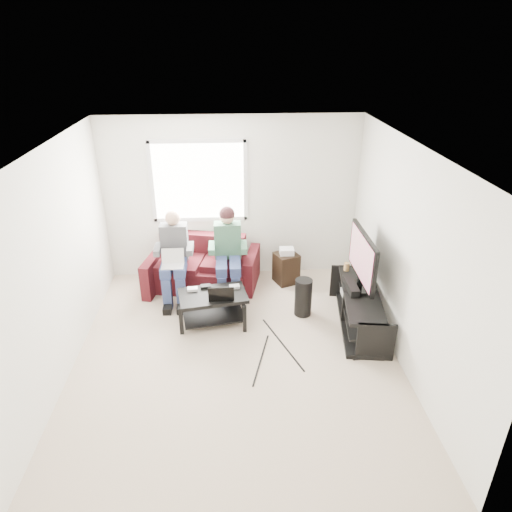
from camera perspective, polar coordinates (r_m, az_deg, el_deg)
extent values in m
plane|color=beige|center=(5.89, -2.43, -12.30)|extent=(4.50, 4.50, 0.00)
plane|color=white|center=(4.74, -3.03, 13.18)|extent=(4.50, 4.50, 0.00)
plane|color=silver|center=(7.26, -3.05, 7.13)|extent=(4.50, 0.00, 4.50)
plane|color=silver|center=(3.34, -1.88, -18.78)|extent=(4.50, 0.00, 4.50)
plane|color=silver|center=(5.54, -23.85, -1.47)|extent=(0.00, 4.50, 4.50)
plane|color=silver|center=(5.57, 18.33, -0.34)|extent=(0.00, 4.50, 4.50)
cube|color=white|center=(7.17, -7.15, 9.24)|extent=(1.40, 0.01, 1.20)
cube|color=silver|center=(7.16, -7.16, 9.22)|extent=(1.48, 0.04, 1.28)
cube|color=#401015|center=(7.28, -6.58, -2.47)|extent=(1.51, 1.01, 0.39)
cube|color=#401015|center=(7.39, -6.63, 1.42)|extent=(1.39, 0.48, 0.40)
cube|color=#401015|center=(7.32, -12.61, -2.03)|extent=(0.32, 0.85, 0.56)
cube|color=#401015|center=(7.23, -0.54, -1.72)|extent=(0.32, 0.85, 0.56)
cube|color=#401015|center=(7.18, -9.44, -0.89)|extent=(0.77, 0.74, 0.10)
cube|color=#401015|center=(7.13, -3.91, -0.74)|extent=(0.77, 0.74, 0.10)
cube|color=navy|center=(6.80, -11.08, -1.49)|extent=(0.16, 0.45, 0.14)
cube|color=navy|center=(6.77, -9.41, -1.45)|extent=(0.16, 0.45, 0.14)
cube|color=navy|center=(6.79, -11.03, -4.58)|extent=(0.13, 0.13, 0.49)
cube|color=navy|center=(6.77, -9.35, -4.55)|extent=(0.13, 0.13, 0.49)
cube|color=#4E4F53|center=(6.96, -10.16, 1.81)|extent=(0.40, 0.22, 0.55)
sphere|color=#DCA889|center=(6.83, -10.39, 4.71)|extent=(0.22, 0.22, 0.22)
cube|color=navy|center=(6.74, -4.33, -1.32)|extent=(0.16, 0.45, 0.14)
cube|color=navy|center=(6.73, -2.63, -1.27)|extent=(0.16, 0.45, 0.14)
cube|color=navy|center=(6.73, -4.25, -4.44)|extent=(0.13, 0.13, 0.49)
cube|color=navy|center=(6.73, -2.54, -4.39)|extent=(0.13, 0.13, 0.49)
cube|color=#494B4B|center=(6.91, -3.56, 2.01)|extent=(0.40, 0.22, 0.55)
sphere|color=#DCA889|center=(6.78, -3.65, 4.93)|extent=(0.22, 0.22, 0.22)
sphere|color=#32191B|center=(6.77, -3.66, 5.25)|extent=(0.23, 0.23, 0.23)
cube|color=black|center=(6.28, -5.43, -4.97)|extent=(0.99, 0.70, 0.05)
cube|color=black|center=(6.45, -5.31, -7.47)|extent=(0.90, 0.61, 0.02)
cube|color=black|center=(6.22, -9.35, -8.02)|extent=(0.05, 0.05, 0.40)
cube|color=black|center=(6.19, -1.42, -7.85)|extent=(0.05, 0.05, 0.40)
cube|color=black|center=(6.64, -8.98, -5.62)|extent=(0.05, 0.05, 0.40)
cube|color=black|center=(6.60, -1.59, -5.45)|extent=(0.05, 0.05, 0.40)
cube|color=silver|center=(6.37, -7.94, -4.12)|extent=(0.14, 0.10, 0.04)
cube|color=black|center=(6.41, -6.30, -3.81)|extent=(0.15, 0.11, 0.04)
cube|color=gray|center=(6.38, -2.71, -3.86)|extent=(0.15, 0.11, 0.04)
cube|color=black|center=(6.33, 12.99, -4.57)|extent=(0.68, 1.61, 0.04)
cube|color=black|center=(6.45, 12.78, -6.41)|extent=(0.63, 1.55, 0.03)
cube|color=black|center=(6.57, 12.58, -8.10)|extent=(0.68, 1.61, 0.06)
cube|color=black|center=(5.85, 14.74, -10.37)|extent=(0.47, 0.10, 0.52)
cube|color=black|center=(7.08, 11.18, -3.12)|extent=(0.47, 0.10, 0.52)
cube|color=black|center=(6.39, 12.79, -3.81)|extent=(0.12, 0.40, 0.04)
cube|color=black|center=(6.35, 12.86, -3.18)|extent=(0.06, 0.06, 0.12)
cube|color=black|center=(6.17, 13.21, -0.06)|extent=(0.05, 1.10, 0.65)
cube|color=#C52E6D|center=(6.17, 12.94, -0.07)|extent=(0.01, 1.01, 0.58)
cube|color=black|center=(6.34, 11.77, -3.62)|extent=(0.12, 0.50, 0.10)
cylinder|color=#B2844C|center=(6.80, 11.26, -1.32)|extent=(0.08, 0.08, 0.12)
cube|color=silver|center=(6.11, 13.80, -8.05)|extent=(0.30, 0.22, 0.06)
cube|color=gray|center=(6.67, 12.15, -4.63)|extent=(0.34, 0.26, 0.08)
cube|color=black|center=(6.38, 12.94, -6.27)|extent=(0.38, 0.30, 0.07)
cylinder|color=black|center=(6.54, 5.92, -5.15)|extent=(0.24, 0.24, 0.56)
cube|color=black|center=(6.09, 12.05, -11.33)|extent=(0.17, 0.42, 0.02)
cube|color=black|center=(7.36, 3.79, -1.51)|extent=(0.34, 0.34, 0.50)
cube|color=silver|center=(7.23, 3.86, 0.61)|extent=(0.22, 0.18, 0.10)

